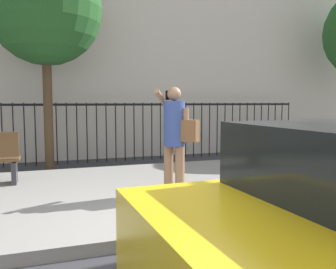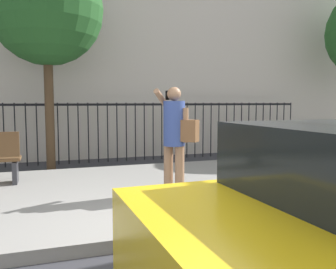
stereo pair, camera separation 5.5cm
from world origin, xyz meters
name	(u,v)px [view 1 (the left image)]	position (x,y,z in m)	size (l,w,h in m)	color
ground_plane	(182,245)	(0.00, 0.00, 0.00)	(60.00, 60.00, 0.00)	#333338
sidewalk	(135,192)	(0.00, 2.20, 0.07)	(28.00, 4.40, 0.15)	gray
iron_fence	(101,124)	(0.00, 5.90, 1.02)	(12.03, 0.04, 1.60)	black
pedestrian_on_phone	(176,132)	(0.52, 1.61, 1.14)	(0.68, 0.69, 1.70)	#936B4C
street_tree_near	(45,9)	(-1.35, 5.09, 3.72)	(2.57, 2.57, 5.02)	#4C3823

